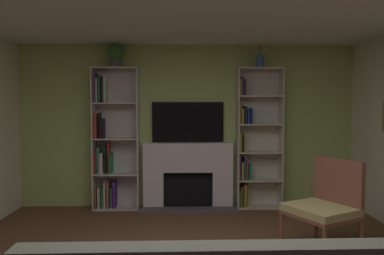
# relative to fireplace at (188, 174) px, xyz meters

# --- Properties ---
(wall_back_accent) EXTENTS (5.39, 0.06, 2.55)m
(wall_back_accent) POSITION_rel_fireplace_xyz_m (0.00, 0.14, 0.74)
(wall_back_accent) COLOR #ADC76D
(wall_back_accent) RESTS_ON ground_plane
(fireplace) EXTENTS (1.49, 0.51, 1.02)m
(fireplace) POSITION_rel_fireplace_xyz_m (0.00, 0.00, 0.00)
(fireplace) COLOR white
(fireplace) RESTS_ON ground_plane
(tv) EXTENTS (1.12, 0.06, 0.63)m
(tv) POSITION_rel_fireplace_xyz_m (0.00, 0.08, 0.81)
(tv) COLOR black
(tv) RESTS_ON fireplace
(bookshelf_left) EXTENTS (0.70, 0.32, 2.18)m
(bookshelf_left) POSITION_rel_fireplace_xyz_m (-1.20, -0.01, 0.47)
(bookshelf_left) COLOR silver
(bookshelf_left) RESTS_ON ground_plane
(bookshelf_right) EXTENTS (0.70, 0.32, 2.18)m
(bookshelf_right) POSITION_rel_fireplace_xyz_m (1.02, -0.01, 0.51)
(bookshelf_right) COLOR beige
(bookshelf_right) RESTS_ON ground_plane
(potted_plant) EXTENTS (0.25, 0.25, 0.35)m
(potted_plant) POSITION_rel_fireplace_xyz_m (-1.11, -0.04, 1.83)
(potted_plant) COLOR #564C4D
(potted_plant) RESTS_ON bookshelf_left
(vase_with_flowers) EXTENTS (0.13, 0.13, 0.35)m
(vase_with_flowers) POSITION_rel_fireplace_xyz_m (1.11, -0.04, 1.76)
(vase_with_flowers) COLOR #4067A0
(vase_with_flowers) RESTS_ON bookshelf_right
(armchair) EXTENTS (0.83, 0.86, 1.01)m
(armchair) POSITION_rel_fireplace_xyz_m (1.47, -1.93, -0.01)
(armchair) COLOR brown
(armchair) RESTS_ON ground_plane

